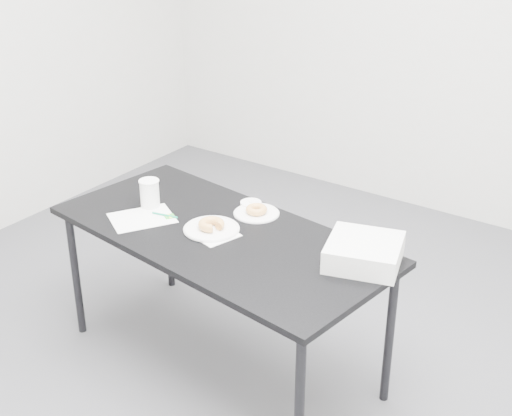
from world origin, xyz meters
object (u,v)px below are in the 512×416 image
Objects in this scene: table at (220,243)px; bakery_box at (364,252)px; pen at (165,215)px; plate_near at (211,229)px; scorecard at (142,218)px; coffee_cup at (150,193)px; donut_near at (211,224)px; donut_far at (256,210)px; plate_far at (256,213)px.

bakery_box is at bearing 18.53° from table.
plate_near is at bearing -8.81° from pen.
scorecard is 2.08× the size of coffee_cup.
coffee_cup is at bearing 146.41° from scorecard.
donut_near is at bearing 45.90° from scorecard.
donut_near is 0.87× the size of coffee_cup.
bakery_box is (0.62, 0.12, 0.10)m from table.
donut_near is 1.17× the size of donut_far.
pen is 0.41m from plate_far.
table is 12.10× the size of coffee_cup.
bakery_box is (0.59, -0.12, 0.03)m from donut_far.
donut_near reaches higher than plate_far.
bakery_box is at bearing 43.12° from scorecard.
donut_near is 0.25m from donut_far.
donut_far is at bearing 71.01° from scorecard.
scorecard is 0.14m from coffee_cup.
coffee_cup reaches higher than bakery_box.
bakery_box reaches higher than donut_near.
plate_near is 0.86× the size of bakery_box.
donut_near is at bearing -166.63° from table.
coffee_cup is 1.04m from bakery_box.
plate_far is at bearing 26.62° from pen.
bakery_box reaches higher than scorecard.
plate_near is 0.67m from bakery_box.
scorecard is 2.39× the size of donut_near.
scorecard is 0.51m from donut_far.
donut_near is 0.38m from coffee_cup.
table is at bearing 5.72° from donut_near.
pen is 0.25m from plate_near.
plate_near is at bearing -4.27° from coffee_cup.
table is 0.24m from plate_far.
table is 13.95× the size of donut_near.
scorecard is at bearing -146.34° from pen.
coffee_cup is (-0.37, 0.03, 0.04)m from donut_near.
table is 16.32× the size of donut_far.
donut_far reaches higher than table.
coffee_cup is (-0.44, -0.21, 0.06)m from plate_far.
bakery_box is (0.66, 0.12, 0.02)m from donut_near.
donut_far is (0.32, 0.25, 0.02)m from pen.
table is 0.25m from donut_far.
donut_far reaches higher than plate_far.
donut_far reaches higher than scorecard.
pen is 0.96× the size of coffee_cup.
pen is at bearing 172.04° from bakery_box.
pen is 1.30× the size of donut_far.
coffee_cup is at bearing -154.41° from plate_far.
table is at bearing -96.33° from donut_far.
scorecard is at bearing 175.48° from bakery_box.
bakery_box is at bearing -11.20° from donut_far.
pen is at bearing -141.56° from donut_far.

